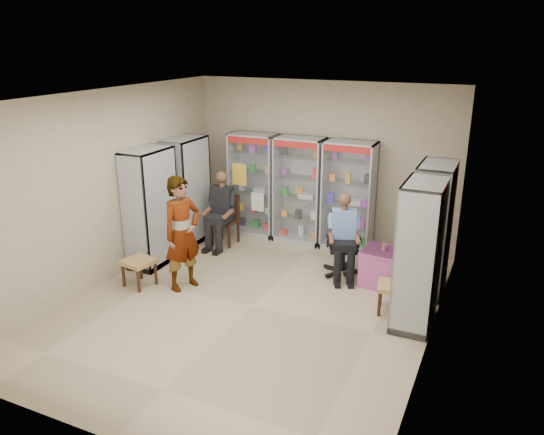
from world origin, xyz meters
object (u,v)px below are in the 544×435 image
at_px(cabinet_right_near, 419,255).
at_px(woven_stool_b, 140,273).
at_px(cabinet_left_far, 187,191).
at_px(pink_trunk, 382,267).
at_px(standing_man, 182,234).
at_px(wooden_chair, 225,220).
at_px(cabinet_right_far, 432,229).
at_px(woven_stool_a, 392,298).
at_px(cabinet_back_left, 254,185).
at_px(seated_shopkeeper, 343,238).
at_px(cabinet_back_right, 348,197).
at_px(office_chair, 344,245).
at_px(cabinet_left_near, 151,208).
at_px(cabinet_back_mid, 299,191).

distance_m(cabinet_right_near, woven_stool_b, 4.25).
relative_size(cabinet_right_near, cabinet_left_far, 1.00).
bearing_deg(pink_trunk, standing_man, -153.70).
height_order(woven_stool_b, standing_man, standing_man).
distance_m(pink_trunk, woven_stool_b, 3.82).
bearing_deg(wooden_chair, cabinet_right_near, -21.64).
xyz_separation_m(cabinet_right_far, woven_stool_a, (-0.33, -0.91, -0.79)).
distance_m(cabinet_back_left, cabinet_right_far, 3.71).
relative_size(cabinet_left_far, pink_trunk, 3.33).
distance_m(cabinet_back_left, seated_shopkeeper, 2.49).
xyz_separation_m(cabinet_back_left, pink_trunk, (2.86, -1.22, -0.71)).
relative_size(cabinet_left_far, wooden_chair, 2.13).
xyz_separation_m(cabinet_back_left, seated_shopkeeper, (2.18, -1.15, -0.34)).
height_order(cabinet_back_right, office_chair, cabinet_back_right).
bearing_deg(pink_trunk, cabinet_back_right, 128.08).
bearing_deg(cabinet_right_far, cabinet_left_near, 101.41).
height_order(cabinet_left_near, woven_stool_b, cabinet_left_near).
xyz_separation_m(cabinet_left_far, standing_man, (1.00, -1.67, -0.11)).
distance_m(cabinet_left_far, cabinet_left_near, 1.10).
height_order(cabinet_left_far, woven_stool_b, cabinet_left_far).
height_order(cabinet_left_near, woven_stool_a, cabinet_left_near).
height_order(wooden_chair, woven_stool_b, wooden_chair).
bearing_deg(cabinet_left_near, cabinet_back_mid, 137.20).
relative_size(cabinet_right_near, woven_stool_b, 4.59).
height_order(cabinet_back_right, seated_shopkeeper, cabinet_back_right).
height_order(cabinet_back_right, cabinet_left_far, same).
xyz_separation_m(cabinet_back_right, cabinet_right_near, (1.63, -2.23, 0.00)).
height_order(cabinet_back_left, wooden_chair, cabinet_back_left).
xyz_separation_m(cabinet_back_mid, seated_shopkeeper, (1.23, -1.15, -0.34)).
bearing_deg(wooden_chair, office_chair, -8.71).
height_order(office_chair, woven_stool_b, office_chair).
bearing_deg(pink_trunk, cabinet_left_far, 175.61).
height_order(seated_shopkeeper, pink_trunk, seated_shopkeeper).
bearing_deg(standing_man, cabinet_back_left, 21.37).
relative_size(cabinet_right_far, cabinet_right_near, 1.00).
distance_m(cabinet_back_mid, standing_man, 2.74).
relative_size(cabinet_back_mid, cabinet_right_far, 1.00).
height_order(office_chair, seated_shopkeeper, seated_shopkeeper).
bearing_deg(wooden_chair, pink_trunk, -8.98).
xyz_separation_m(cabinet_right_near, woven_stool_a, (-0.33, 0.19, -0.79)).
relative_size(cabinet_back_right, cabinet_left_far, 1.00).
height_order(cabinet_back_mid, cabinet_right_near, same).
relative_size(wooden_chair, woven_stool_a, 2.19).
xyz_separation_m(cabinet_back_mid, cabinet_right_far, (2.58, -1.13, 0.00)).
bearing_deg(cabinet_right_far, wooden_chair, 83.96).
relative_size(woven_stool_b, standing_man, 0.24).
relative_size(cabinet_back_mid, seated_shopkeeper, 1.52).
xyz_separation_m(woven_stool_a, woven_stool_b, (-3.80, -0.80, 0.00)).
distance_m(cabinet_right_far, cabinet_left_far, 4.46).
relative_size(cabinet_left_far, cabinet_left_near, 1.00).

